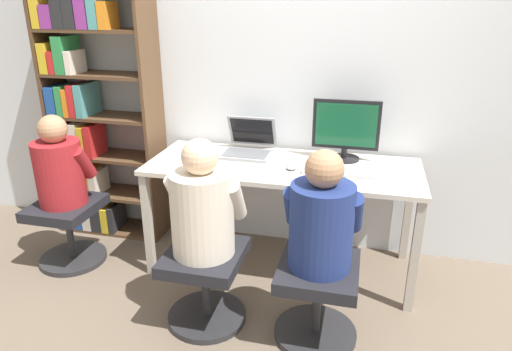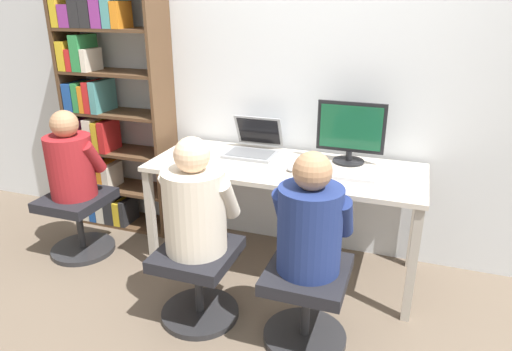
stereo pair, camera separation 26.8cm
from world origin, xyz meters
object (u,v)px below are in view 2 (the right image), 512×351
at_px(office_chair_side, 79,218).
at_px(person_near_shelf, 70,161).
at_px(person_at_monitor, 310,222).
at_px(bookshelf, 105,113).
at_px(keyboard, 339,174).
at_px(person_at_laptop, 195,204).
at_px(office_chair_right, 198,276).
at_px(laptop, 253,146).
at_px(office_chair_left, 306,298).
at_px(desktop_monitor, 350,133).

distance_m(office_chair_side, person_near_shelf, 0.45).
height_order(person_at_monitor, bookshelf, bookshelf).
bearing_deg(person_near_shelf, office_chair_side, -90.00).
bearing_deg(keyboard, person_near_shelf, -172.84).
height_order(person_at_monitor, office_chair_side, person_at_monitor).
bearing_deg(person_at_laptop, person_at_monitor, 0.90).
distance_m(office_chair_right, person_at_monitor, 0.78).
xyz_separation_m(bookshelf, office_chair_side, (0.05, -0.51, -0.67)).
distance_m(office_chair_right, person_near_shelf, 1.30).
relative_size(keyboard, person_near_shelf, 0.72).
height_order(office_chair_right, office_chair_side, same).
xyz_separation_m(person_at_monitor, bookshelf, (-1.86, 0.87, 0.21)).
xyz_separation_m(laptop, person_at_laptop, (-0.03, -0.85, -0.08)).
distance_m(person_at_laptop, person_near_shelf, 1.22).
bearing_deg(keyboard, person_at_monitor, -93.28).
bearing_deg(office_chair_left, office_chair_right, -179.08).
relative_size(office_chair_left, person_near_shelf, 0.74).
bearing_deg(laptop, person_at_monitor, -54.00).
bearing_deg(person_at_monitor, desktop_monitor, 86.60).
bearing_deg(keyboard, office_chair_left, -93.25).
bearing_deg(office_chair_right, person_at_monitor, 1.33).
bearing_deg(bookshelf, keyboard, -8.15).
relative_size(keyboard, person_at_monitor, 0.70).
relative_size(keyboard, person_at_laptop, 0.68).
bearing_deg(person_near_shelf, office_chair_right, -18.47).
distance_m(laptop, person_near_shelf, 1.28).
bearing_deg(office_chair_right, laptop, 87.93).
xyz_separation_m(office_chair_right, person_near_shelf, (-1.16, 0.39, 0.45)).
bearing_deg(office_chair_left, bookshelf, 154.65).
distance_m(office_chair_left, person_at_monitor, 0.45).
height_order(office_chair_right, person_at_laptop, person_at_laptop).
distance_m(office_chair_left, bookshelf, 2.16).
height_order(bookshelf, person_near_shelf, bookshelf).
height_order(office_chair_right, person_at_monitor, person_at_monitor).
height_order(office_chair_left, person_at_monitor, person_at_monitor).
distance_m(person_at_monitor, office_chair_side, 1.89).
bearing_deg(office_chair_right, person_at_laptop, 90.00).
distance_m(desktop_monitor, bookshelf, 1.91).
distance_m(office_chair_right, bookshelf, 1.65).
relative_size(laptop, office_chair_side, 0.79).
bearing_deg(keyboard, bookshelf, 171.85).
distance_m(desktop_monitor, person_near_shelf, 1.93).
bearing_deg(bookshelf, person_at_laptop, -36.02).
bearing_deg(office_chair_left, person_near_shelf, 168.15).
xyz_separation_m(office_chair_left, bookshelf, (-1.86, 0.88, 0.67)).
distance_m(laptop, office_chair_side, 1.39).
xyz_separation_m(desktop_monitor, laptop, (-0.66, -0.03, -0.15)).
bearing_deg(person_at_monitor, bookshelf, 154.77).
distance_m(desktop_monitor, person_at_laptop, 1.14).
bearing_deg(office_chair_right, office_chair_left, 0.92).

